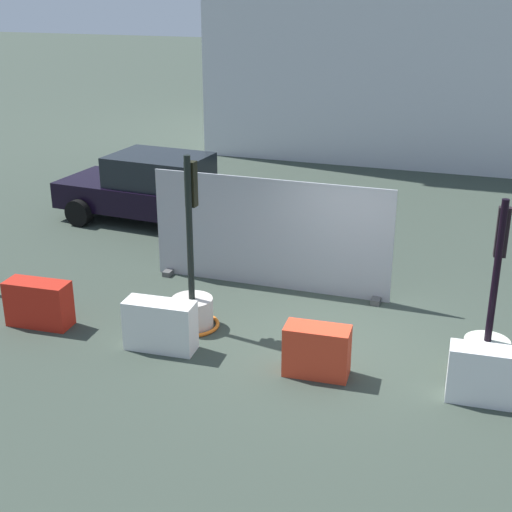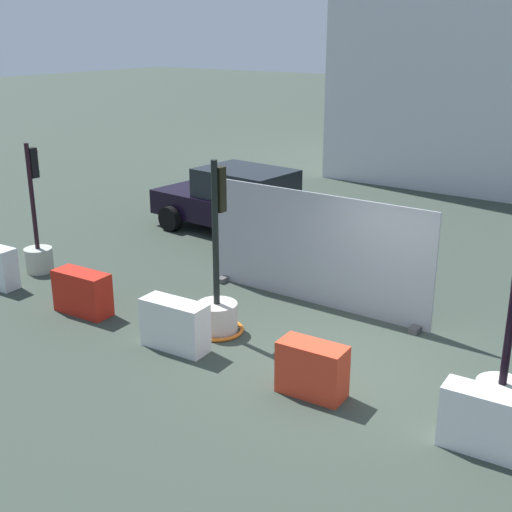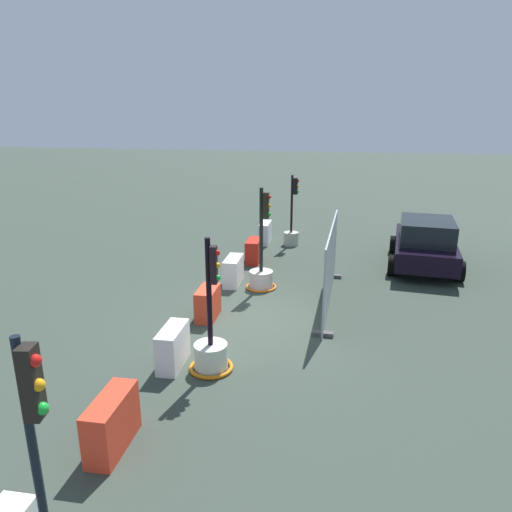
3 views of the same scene
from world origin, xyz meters
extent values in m
plane|color=#354037|center=(0.00, 0.00, 0.00)|extent=(120.00, 120.00, 0.00)
cylinder|color=beige|center=(-2.36, -0.27, 0.26)|extent=(0.70, 0.70, 0.52)
cylinder|color=black|center=(-2.36, -0.27, 1.74)|extent=(0.11, 0.11, 2.45)
cube|color=black|center=(-2.36, -0.14, 2.47)|extent=(0.17, 0.16, 0.74)
sphere|color=red|center=(-2.37, -0.04, 2.71)|extent=(0.11, 0.11, 0.11)
sphere|color=orange|center=(-2.37, -0.04, 2.47)|extent=(0.11, 0.11, 0.11)
sphere|color=green|center=(-2.37, -0.04, 2.22)|extent=(0.11, 0.11, 0.11)
torus|color=orange|center=(-2.36, -0.27, 0.03)|extent=(0.91, 0.91, 0.06)
cylinder|color=silver|center=(2.40, -0.29, 0.27)|extent=(0.67, 0.67, 0.55)
cylinder|color=black|center=(2.40, -0.29, 1.63)|extent=(0.10, 0.10, 2.17)
cube|color=black|center=(2.41, -0.18, 2.20)|extent=(0.18, 0.14, 0.73)
sphere|color=red|center=(2.41, -0.10, 2.45)|extent=(0.11, 0.11, 0.11)
sphere|color=orange|center=(2.41, -0.10, 2.20)|extent=(0.11, 0.11, 0.11)
sphere|color=green|center=(2.41, -0.10, 1.96)|extent=(0.11, 0.11, 0.11)
torus|color=orange|center=(2.40, -0.29, 0.04)|extent=(0.89, 0.89, 0.08)
cube|color=red|center=(-4.85, -1.06, 0.40)|extent=(1.12, 0.51, 0.79)
cube|color=silver|center=(-2.52, -1.16, 0.41)|extent=(1.15, 0.50, 0.82)
cube|color=red|center=(0.02, -1.13, 0.39)|extent=(0.99, 0.51, 0.78)
cube|color=white|center=(2.42, -1.08, 0.41)|extent=(1.05, 0.46, 0.82)
cube|color=black|center=(-5.66, 4.67, 0.63)|extent=(4.48, 2.19, 0.62)
cube|color=black|center=(-5.33, 4.64, 1.30)|extent=(2.37, 1.81, 0.71)
cylinder|color=black|center=(-7.08, 3.78, 0.32)|extent=(0.66, 0.33, 0.64)
cylinder|color=black|center=(-6.93, 5.76, 0.32)|extent=(0.66, 0.33, 0.64)
cylinder|color=black|center=(-4.39, 3.58, 0.32)|extent=(0.66, 0.33, 0.64)
cylinder|color=black|center=(-4.24, 5.56, 0.32)|extent=(0.66, 0.33, 0.64)
cube|color=#9CA0A8|center=(-1.65, 1.77, 1.06)|extent=(4.62, 0.04, 2.13)
cube|color=#4C4C4C|center=(-3.73, 1.77, 0.05)|extent=(0.16, 0.50, 0.10)
cube|color=#4C4C4C|center=(0.43, 1.77, 0.05)|extent=(0.16, 0.50, 0.10)
camera|label=1|loc=(2.20, -10.29, 5.53)|focal=50.27mm
camera|label=2|loc=(4.21, -8.44, 4.94)|focal=46.98mm
camera|label=3|loc=(10.27, 2.38, 4.84)|focal=32.55mm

